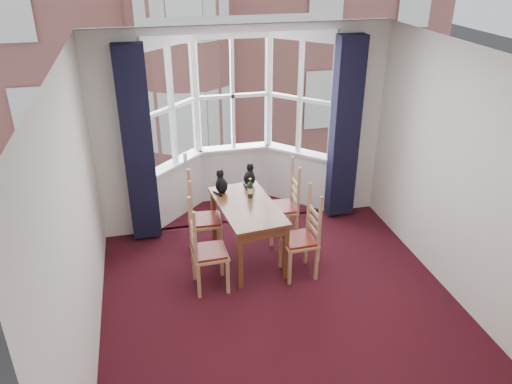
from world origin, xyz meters
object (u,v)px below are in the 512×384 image
object	(u,v)px
chair_right_far	(288,208)
chair_right_near	(306,240)
dining_table	(247,213)
chair_left_near	(202,254)
cat_left	(221,184)
wine_bottle	(250,189)
cat_right	(249,177)
candle_tall	(185,157)
chair_left_far	(199,221)

from	to	relation	value
chair_right_far	chair_right_near	bearing A→B (deg)	-91.35
dining_table	chair_left_near	distance (m)	0.84
chair_left_near	chair_right_far	distance (m)	1.55
dining_table	cat_left	xyz separation A→B (m)	(-0.25, 0.42, 0.23)
chair_right_far	wine_bottle	bearing A→B (deg)	-163.21
chair_right_far	cat_right	bearing A→B (deg)	158.29
cat_right	candle_tall	size ratio (longest dim) A/B	2.28
dining_table	cat_right	world-z (taller)	cat_right
cat_right	candle_tall	world-z (taller)	cat_right
chair_left_far	wine_bottle	xyz separation A→B (m)	(0.67, -0.08, 0.43)
chair_right_near	cat_left	size ratio (longest dim) A/B	3.01
chair_left_far	cat_left	distance (m)	0.57
chair_left_near	chair_right_far	xyz separation A→B (m)	(1.29, 0.85, 0.00)
chair_left_near	candle_tall	size ratio (longest dim) A/B	7.00
cat_right	candle_tall	distance (m)	1.11
chair_left_far	dining_table	bearing A→B (deg)	-24.40
chair_right_near	cat_left	bearing A→B (deg)	134.09
chair_left_far	cat_right	xyz separation A→B (m)	(0.74, 0.28, 0.42)
chair_left_far	wine_bottle	bearing A→B (deg)	-6.90
cat_left	chair_left_near	bearing A→B (deg)	-113.47
candle_tall	cat_left	bearing A→B (deg)	-68.12
dining_table	cat_left	size ratio (longest dim) A/B	4.36
wine_bottle	candle_tall	world-z (taller)	wine_bottle
chair_left_far	cat_left	bearing A→B (deg)	25.05
dining_table	chair_right_far	distance (m)	0.76
chair_right_far	wine_bottle	distance (m)	0.73
chair_right_far	dining_table	bearing A→B (deg)	-151.15
chair_left_far	cat_right	size ratio (longest dim) A/B	3.08
dining_table	chair_left_far	distance (m)	0.67
chair_left_far	cat_left	world-z (taller)	cat_left
wine_bottle	candle_tall	xyz separation A→B (m)	(-0.70, 1.17, 0.04)
chair_left_near	candle_tall	world-z (taller)	candle_tall
chair_left_near	chair_right_near	world-z (taller)	same
chair_left_near	chair_left_far	size ratio (longest dim) A/B	1.00
chair_left_far	chair_right_far	bearing A→B (deg)	4.12
chair_right_near	cat_left	distance (m)	1.33
wine_bottle	chair_right_far	bearing A→B (deg)	16.79
dining_table	cat_left	bearing A→B (deg)	120.48
dining_table	chair_right_far	bearing A→B (deg)	28.85
dining_table	chair_left_near	world-z (taller)	chair_left_near
chair_right_near	cat_right	xyz separation A→B (m)	(-0.47, 1.03, 0.42)
chair_left_near	chair_left_far	distance (m)	0.77
chair_left_near	cat_left	xyz separation A→B (m)	(0.40, 0.92, 0.43)
cat_left	chair_left_far	bearing A→B (deg)	-154.95
wine_bottle	candle_tall	bearing A→B (deg)	121.11
wine_bottle	cat_left	bearing A→B (deg)	144.24
chair_right_near	chair_left_far	bearing A→B (deg)	148.42
chair_right_far	cat_right	distance (m)	0.68
cat_left	cat_right	distance (m)	0.42
cat_left	cat_right	bearing A→B (deg)	17.45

